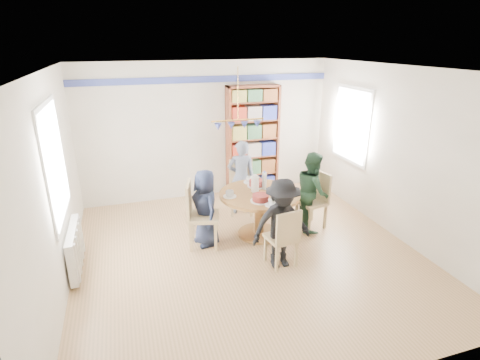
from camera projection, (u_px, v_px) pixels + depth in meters
name	position (u px, v px, depth m)	size (l,w,h in m)	color
ground	(248.00, 253.00, 5.69)	(5.00, 5.00, 0.00)	tan
room_shell	(215.00, 136.00, 5.82)	(5.00, 5.00, 5.00)	white
radiator	(75.00, 249.00, 5.15)	(0.12, 1.00, 0.60)	silver
dining_table	(259.00, 204.00, 6.06)	(1.30, 1.30, 0.75)	brown
chair_left	(197.00, 212.00, 5.73)	(0.57, 0.57, 1.05)	tan
chair_right	(316.00, 197.00, 6.37)	(0.51, 0.51, 0.97)	tan
chair_far	(241.00, 184.00, 6.94)	(0.53, 0.53, 0.98)	tan
chair_near	(284.00, 236.00, 5.20)	(0.44, 0.44, 0.89)	tan
person_left	(206.00, 208.00, 5.77)	(0.60, 0.39, 1.23)	#1A2139
person_right	(312.00, 191.00, 6.26)	(0.65, 0.51, 1.35)	#19321F
person_far	(241.00, 177.00, 6.83)	(0.51, 0.33, 1.39)	gray
person_near	(282.00, 224.00, 5.16)	(0.85, 0.49, 1.32)	black
bookshelf	(252.00, 142.00, 7.65)	(1.06, 0.32, 2.23)	brown
tableware	(258.00, 188.00, 5.98)	(1.21, 1.21, 0.32)	white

